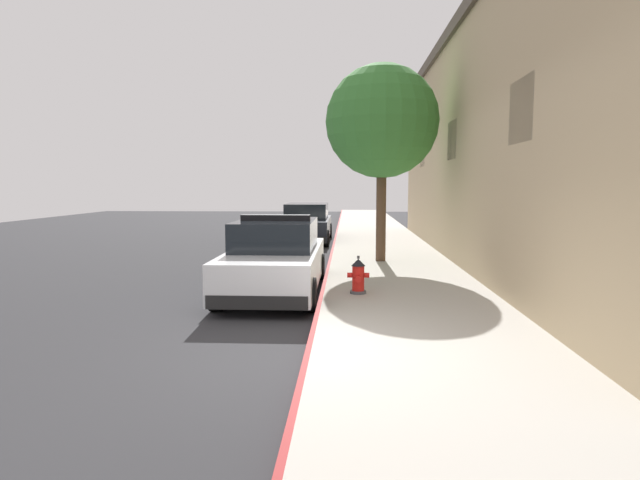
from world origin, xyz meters
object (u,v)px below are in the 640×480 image
object	(u,v)px
parked_car_silver_ahead	(307,224)
fire_hydrant	(358,276)
police_cruiser	(276,259)
street_tree	(382,122)

from	to	relation	value
parked_car_silver_ahead	fire_hydrant	xyz separation A→B (m)	(1.89, -11.26, -0.24)
police_cruiser	parked_car_silver_ahead	bearing A→B (deg)	90.72
parked_car_silver_ahead	fire_hydrant	distance (m)	11.42
parked_car_silver_ahead	fire_hydrant	world-z (taller)	parked_car_silver_ahead
fire_hydrant	street_tree	distance (m)	5.97
police_cruiser	street_tree	size ratio (longest dim) A/B	0.88
police_cruiser	parked_car_silver_ahead	size ratio (longest dim) A/B	1.00
parked_car_silver_ahead	street_tree	size ratio (longest dim) A/B	0.88
police_cruiser	parked_car_silver_ahead	distance (m)	10.53
fire_hydrant	street_tree	xyz separation A→B (m)	(0.73, 4.74, 3.56)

